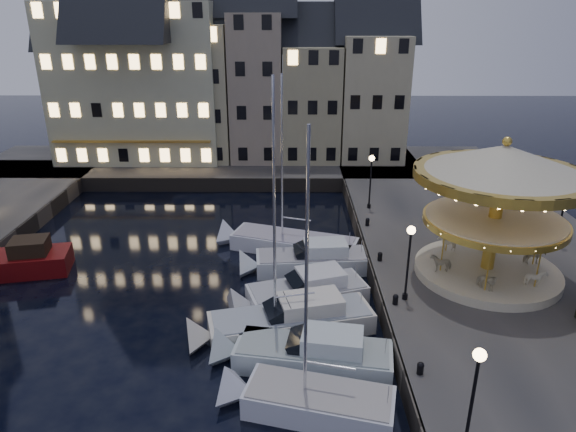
{
  "coord_description": "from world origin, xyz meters",
  "views": [
    {
      "loc": [
        1.19,
        -22.51,
        15.39
      ],
      "look_at": [
        1.0,
        8.0,
        3.2
      ],
      "focal_mm": 32.0,
      "sensor_mm": 36.0,
      "label": 1
    }
  ],
  "objects_px": {
    "streetlamp_b": "(409,252)",
    "bollard_b": "(395,299)",
    "bollard_d": "(367,221)",
    "motorboat_d": "(300,294)",
    "bollard_c": "(380,256)",
    "motorboat_c": "(284,322)",
    "streetlamp_a": "(475,386)",
    "motorboat_e": "(305,261)",
    "streetlamp_d": "(564,205)",
    "carousel": "(500,187)",
    "bollard_a": "(420,368)",
    "red_fishing_boat": "(10,264)",
    "streetlamp_c": "(371,174)",
    "motorboat_b": "(304,354)",
    "motorboat_f": "(286,243)"
  },
  "relations": [
    {
      "from": "streetlamp_b",
      "to": "streetlamp_c",
      "type": "height_order",
      "value": "same"
    },
    {
      "from": "streetlamp_d",
      "to": "motorboat_b",
      "type": "distance_m",
      "value": 20.19
    },
    {
      "from": "streetlamp_d",
      "to": "motorboat_b",
      "type": "relative_size",
      "value": 0.5
    },
    {
      "from": "streetlamp_b",
      "to": "motorboat_c",
      "type": "relative_size",
      "value": 0.33
    },
    {
      "from": "streetlamp_a",
      "to": "motorboat_e",
      "type": "bearing_deg",
      "value": 107.98
    },
    {
      "from": "streetlamp_d",
      "to": "bollard_a",
      "type": "distance_m",
      "value": 17.79
    },
    {
      "from": "streetlamp_b",
      "to": "motorboat_e",
      "type": "xyz_separation_m",
      "value": [
        -5.08,
        5.66,
        -3.37
      ]
    },
    {
      "from": "streetlamp_b",
      "to": "bollard_c",
      "type": "xyz_separation_m",
      "value": [
        -0.6,
        4.5,
        -2.41
      ]
    },
    {
      "from": "bollard_a",
      "to": "bollard_c",
      "type": "relative_size",
      "value": 1.0
    },
    {
      "from": "streetlamp_c",
      "to": "bollard_d",
      "type": "distance_m",
      "value": 4.29
    },
    {
      "from": "motorboat_f",
      "to": "carousel",
      "type": "height_order",
      "value": "motorboat_f"
    },
    {
      "from": "streetlamp_c",
      "to": "bollard_b",
      "type": "distance_m",
      "value": 14.22
    },
    {
      "from": "streetlamp_a",
      "to": "motorboat_b",
      "type": "relative_size",
      "value": 0.5
    },
    {
      "from": "bollard_a",
      "to": "motorboat_d",
      "type": "bearing_deg",
      "value": 122.83
    },
    {
      "from": "bollard_b",
      "to": "motorboat_e",
      "type": "xyz_separation_m",
      "value": [
        -4.48,
        6.16,
        -0.96
      ]
    },
    {
      "from": "streetlamp_a",
      "to": "bollard_a",
      "type": "relative_size",
      "value": 7.32
    },
    {
      "from": "bollard_a",
      "to": "red_fishing_boat",
      "type": "bearing_deg",
      "value": 154.25
    },
    {
      "from": "streetlamp_a",
      "to": "streetlamp_d",
      "type": "bearing_deg",
      "value": 56.39
    },
    {
      "from": "streetlamp_b",
      "to": "bollard_b",
      "type": "relative_size",
      "value": 7.32
    },
    {
      "from": "bollard_b",
      "to": "motorboat_b",
      "type": "xyz_separation_m",
      "value": [
        -4.77,
        -3.36,
        -0.96
      ]
    },
    {
      "from": "bollard_b",
      "to": "red_fishing_boat",
      "type": "relative_size",
      "value": 0.07
    },
    {
      "from": "streetlamp_d",
      "to": "motorboat_d",
      "type": "xyz_separation_m",
      "value": [
        -16.78,
        -5.43,
        -3.38
      ]
    },
    {
      "from": "streetlamp_d",
      "to": "motorboat_d",
      "type": "height_order",
      "value": "streetlamp_d"
    },
    {
      "from": "bollard_b",
      "to": "motorboat_e",
      "type": "height_order",
      "value": "motorboat_e"
    },
    {
      "from": "streetlamp_c",
      "to": "bollard_a",
      "type": "xyz_separation_m",
      "value": [
        -0.6,
        -19.5,
        -2.41
      ]
    },
    {
      "from": "bollard_d",
      "to": "motorboat_e",
      "type": "bearing_deg",
      "value": -135.91
    },
    {
      "from": "streetlamp_a",
      "to": "carousel",
      "type": "distance_m",
      "value": 13.97
    },
    {
      "from": "bollard_a",
      "to": "bollard_d",
      "type": "relative_size",
      "value": 1.0
    },
    {
      "from": "motorboat_f",
      "to": "red_fishing_boat",
      "type": "relative_size",
      "value": 1.64
    },
    {
      "from": "streetlamp_b",
      "to": "streetlamp_d",
      "type": "relative_size",
      "value": 1.0
    },
    {
      "from": "streetlamp_a",
      "to": "red_fishing_boat",
      "type": "distance_m",
      "value": 28.25
    },
    {
      "from": "bollard_c",
      "to": "motorboat_e",
      "type": "bearing_deg",
      "value": 165.51
    },
    {
      "from": "motorboat_e",
      "to": "carousel",
      "type": "distance_m",
      "value": 12.28
    },
    {
      "from": "motorboat_d",
      "to": "streetlamp_a",
      "type": "bearing_deg",
      "value": -64.64
    },
    {
      "from": "motorboat_d",
      "to": "bollard_a",
      "type": "bearing_deg",
      "value": -57.17
    },
    {
      "from": "streetlamp_d",
      "to": "bollard_b",
      "type": "bearing_deg",
      "value": -147.78
    },
    {
      "from": "motorboat_e",
      "to": "red_fishing_boat",
      "type": "height_order",
      "value": "red_fishing_boat"
    },
    {
      "from": "streetlamp_d",
      "to": "carousel",
      "type": "relative_size",
      "value": 0.45
    },
    {
      "from": "motorboat_c",
      "to": "motorboat_f",
      "type": "bearing_deg",
      "value": 89.93
    },
    {
      "from": "motorboat_c",
      "to": "red_fishing_boat",
      "type": "xyz_separation_m",
      "value": [
        -17.27,
        6.35,
        0.02
      ]
    },
    {
      "from": "bollard_a",
      "to": "bollard_d",
      "type": "xyz_separation_m",
      "value": [
        0.0,
        16.0,
        0.0
      ]
    },
    {
      "from": "streetlamp_a",
      "to": "motorboat_c",
      "type": "xyz_separation_m",
      "value": [
        -6.36,
        8.76,
        -3.34
      ]
    },
    {
      "from": "bollard_c",
      "to": "streetlamp_c",
      "type": "bearing_deg",
      "value": 86.19
    },
    {
      "from": "bollard_d",
      "to": "motorboat_d",
      "type": "xyz_separation_m",
      "value": [
        -4.88,
        -8.43,
        -0.96
      ]
    },
    {
      "from": "bollard_c",
      "to": "motorboat_c",
      "type": "height_order",
      "value": "motorboat_c"
    },
    {
      "from": "motorboat_b",
      "to": "motorboat_c",
      "type": "distance_m",
      "value": 2.8
    },
    {
      "from": "motorboat_c",
      "to": "motorboat_e",
      "type": "height_order",
      "value": "motorboat_c"
    },
    {
      "from": "streetlamp_a",
      "to": "bollard_a",
      "type": "xyz_separation_m",
      "value": [
        -0.6,
        4.0,
        -2.41
      ]
    },
    {
      "from": "bollard_b",
      "to": "bollard_d",
      "type": "relative_size",
      "value": 1.0
    },
    {
      "from": "bollard_c",
      "to": "red_fishing_boat",
      "type": "bearing_deg",
      "value": 178.48
    }
  ]
}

